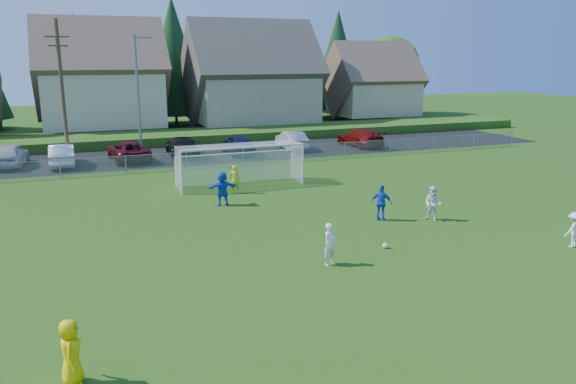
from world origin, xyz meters
name	(u,v)px	position (x,y,z in m)	size (l,w,h in m)	color
ground	(373,284)	(0.00, 0.00, 0.00)	(160.00, 160.00, 0.00)	#193D0C
asphalt_lot	(198,154)	(0.00, 27.50, 0.01)	(60.00, 60.00, 0.00)	black
grass_embankment	(180,137)	(0.00, 35.00, 0.40)	(70.00, 6.00, 0.80)	#1E420F
soccer_ball	(385,246)	(2.27, 3.02, 0.11)	(0.22, 0.22, 0.22)	white
referee	(71,352)	(-9.58, -2.69, 0.82)	(0.80, 0.52, 1.64)	#FFD805
player_white_a	(330,244)	(-0.60, 2.17, 0.80)	(0.58, 0.38, 1.60)	white
player_white_b	(433,204)	(6.34, 5.62, 0.82)	(0.80, 0.62, 1.64)	white
player_white_c	(574,230)	(9.45, 0.44, 0.73)	(0.94, 0.54, 1.45)	white
player_blue_a	(382,203)	(4.13, 6.54, 0.85)	(1.00, 0.41, 1.70)	blue
player_blue_b	(222,188)	(-2.12, 11.90, 0.89)	(1.65, 0.52, 1.78)	blue
goalkeeper	(235,179)	(-0.82, 14.18, 0.81)	(0.59, 0.39, 1.61)	yellow
car_a	(10,155)	(-13.30, 27.37, 0.82)	(1.93, 4.80, 1.64)	#B8BBC1
car_b	(62,155)	(-9.90, 26.29, 0.77)	(1.63, 4.68, 1.54)	silver
car_c	(129,151)	(-5.35, 26.69, 0.73)	(2.43, 5.28, 1.47)	#4F0917
car_d	(182,146)	(-1.27, 27.41, 0.75)	(2.10, 5.16, 1.50)	black
car_e	(238,145)	(2.91, 26.30, 0.79)	(1.87, 4.64, 1.58)	#11113E
car_f	(292,140)	(7.75, 27.19, 0.74)	(1.57, 4.52, 1.49)	#B0B0B0
car_g	(360,137)	(13.78, 26.53, 0.76)	(2.12, 5.21, 1.51)	maroon
soccer_goal	(239,158)	(0.00, 16.05, 1.63)	(7.42, 1.90, 2.50)	white
chainlink_fence	(215,158)	(0.00, 22.00, 0.63)	(52.06, 0.06, 1.20)	gray
streetlight	(139,95)	(-4.45, 26.00, 4.84)	(1.38, 0.18, 9.00)	slate
utility_pole	(62,91)	(-9.50, 27.00, 5.15)	(1.60, 0.26, 10.00)	#473321
houses_row	(183,58)	(1.97, 42.46, 7.33)	(53.90, 11.45, 13.27)	tan
tree_row	(164,61)	(1.04, 48.74, 6.91)	(65.98, 12.36, 13.80)	#382616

